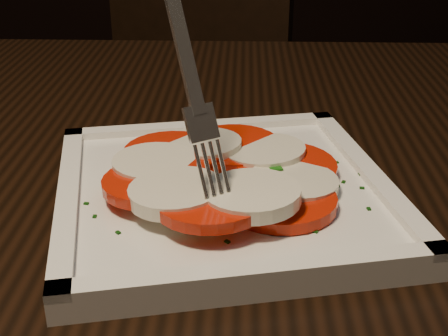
{
  "coord_description": "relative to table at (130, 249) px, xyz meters",
  "views": [
    {
      "loc": [
        -0.09,
        -0.53,
        0.98
      ],
      "look_at": [
        -0.05,
        -0.12,
        0.78
      ],
      "focal_mm": 50.0,
      "sensor_mm": 36.0,
      "label": 1
    }
  ],
  "objects": [
    {
      "name": "plate",
      "position": [
        0.08,
        -0.1,
        0.11
      ],
      "size": [
        0.26,
        0.26,
        0.01
      ],
      "primitive_type": "cube",
      "rotation": [
        0.0,
        0.0,
        0.07
      ],
      "color": "white",
      "rests_on": "table"
    },
    {
      "name": "table",
      "position": [
        0.0,
        0.0,
        0.0
      ],
      "size": [
        1.3,
        0.96,
        0.75
      ],
      "rotation": [
        0.0,
        0.0,
        -0.14
      ],
      "color": "black",
      "rests_on": "ground"
    },
    {
      "name": "chair",
      "position": [
        0.08,
        0.79,
        -0.12
      ],
      "size": [
        0.56,
        0.56,
        0.93
      ],
      "rotation": [
        0.0,
        0.0,
        -0.44
      ],
      "color": "black",
      "rests_on": "ground"
    },
    {
      "name": "caprese_salad",
      "position": [
        0.08,
        -0.1,
        0.12
      ],
      "size": [
        0.21,
        0.18,
        0.03
      ],
      "color": "red",
      "rests_on": "plate"
    },
    {
      "name": "fork",
      "position": [
        0.05,
        -0.11,
        0.22
      ],
      "size": [
        0.07,
        0.09,
        0.17
      ],
      "primitive_type": null,
      "rotation": [
        0.0,
        0.0,
        0.45
      ],
      "color": "white",
      "rests_on": "caprese_salad"
    }
  ]
}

